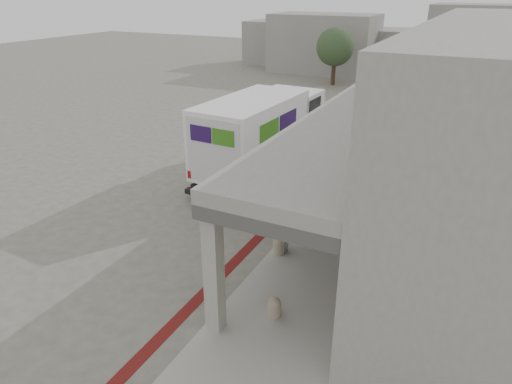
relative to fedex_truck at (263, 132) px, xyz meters
The scene contains 12 objects.
ground 7.08m from the fedex_truck, 77.29° to the right, with size 120.00×120.00×0.00m, color #625E54.
bike_lane_stripe 5.62m from the fedex_truck, 61.73° to the right, with size 0.35×40.00×0.01m, color #601513.
sidewalk 8.83m from the fedex_truck, 50.40° to the right, with size 4.40×28.00×0.12m, color #9F9B8F.
transit_building 8.73m from the fedex_truck, 14.45° to the right, with size 7.60×17.00×7.00m.
distant_backdrop 29.28m from the fedex_truck, 92.63° to the left, with size 28.00×10.00×6.50m.
tree_left 21.67m from the fedex_truck, 99.31° to the left, with size 3.20×3.20×4.80m.
tree_mid 23.65m from the fedex_truck, 81.48° to the left, with size 3.20×3.20×4.80m.
fedex_truck is the anchor object (origin of this frame).
bench 7.83m from the fedex_truck, 39.93° to the right, with size 0.81×1.79×0.41m.
bollard_near 7.39m from the fedex_truck, 60.14° to the right, with size 0.39×0.39×0.58m.
bollard_far 10.37m from the fedex_truck, 62.61° to the right, with size 0.36×0.36×0.54m.
utility_cabinet 8.23m from the fedex_truck, 44.43° to the right, with size 0.45×0.60×1.00m, color slate.
Camera 1 is at (7.02, -11.12, 7.90)m, focal length 32.00 mm.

